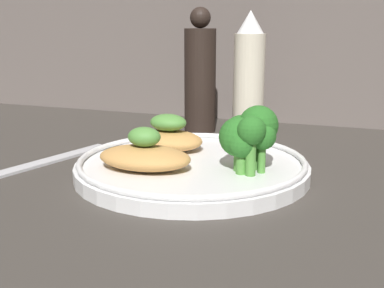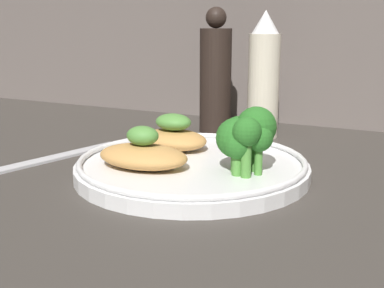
% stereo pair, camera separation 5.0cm
% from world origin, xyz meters
% --- Properties ---
extents(ground_plane, '(1.80, 1.80, 0.01)m').
position_xyz_m(ground_plane, '(0.00, 0.00, -0.01)').
color(ground_plane, '#3D3833').
extents(plate, '(0.25, 0.25, 0.02)m').
position_xyz_m(plate, '(0.00, 0.00, 0.01)').
color(plate, white).
rests_on(plate, ground_plane).
extents(grilled_meat_front, '(0.10, 0.07, 0.04)m').
position_xyz_m(grilled_meat_front, '(-0.04, -0.04, 0.03)').
color(grilled_meat_front, tan).
rests_on(grilled_meat_front, plate).
extents(grilled_meat_middle, '(0.09, 0.07, 0.04)m').
position_xyz_m(grilled_meat_middle, '(-0.04, 0.04, 0.03)').
color(grilled_meat_middle, tan).
rests_on(grilled_meat_middle, plate).
extents(broccoli_bunch, '(0.06, 0.06, 0.06)m').
position_xyz_m(broccoli_bunch, '(0.06, -0.01, 0.05)').
color(broccoli_bunch, '#4C8E38').
rests_on(broccoli_bunch, plate).
extents(sauce_bottle, '(0.04, 0.04, 0.18)m').
position_xyz_m(sauce_bottle, '(0.01, 0.21, 0.08)').
color(sauce_bottle, beige).
rests_on(sauce_bottle, ground_plane).
extents(pepper_grinder, '(0.05, 0.05, 0.18)m').
position_xyz_m(pepper_grinder, '(-0.07, 0.21, 0.08)').
color(pepper_grinder, black).
rests_on(pepper_grinder, ground_plane).
extents(fork, '(0.06, 0.18, 0.01)m').
position_xyz_m(fork, '(-0.17, -0.02, 0.00)').
color(fork, silver).
rests_on(fork, ground_plane).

